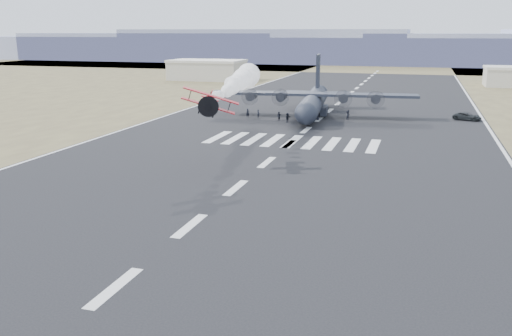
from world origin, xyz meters
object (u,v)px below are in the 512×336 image
at_px(aerobatic_biplane, 209,102).
at_px(crew_a, 258,114).
at_px(crew_d, 314,117).
at_px(crew_f, 288,118).
at_px(crew_e, 318,116).
at_px(crew_b, 348,115).
at_px(crew_c, 347,115).
at_px(transport_aircraft, 313,101).
at_px(support_vehicle, 467,116).
at_px(crew_h, 279,116).
at_px(crew_g, 248,113).
at_px(hangar_left, 207,70).

distance_m(aerobatic_biplane, crew_a, 39.56).
height_order(crew_d, crew_f, crew_d).
xyz_separation_m(aerobatic_biplane, crew_e, (5.82, 39.59, -7.20)).
height_order(crew_a, crew_b, crew_b).
bearing_deg(crew_c, transport_aircraft, -113.47).
bearing_deg(support_vehicle, crew_a, 120.52).
bearing_deg(crew_c, aerobatic_biplane, -14.71).
height_order(crew_f, crew_h, crew_f).
height_order(aerobatic_biplane, crew_e, aerobatic_biplane).
bearing_deg(aerobatic_biplane, crew_d, 71.26).
xyz_separation_m(transport_aircraft, crew_a, (-9.36, -6.07, -2.12)).
bearing_deg(support_vehicle, aerobatic_biplane, 163.02).
distance_m(crew_d, crew_g, 13.27).
bearing_deg(crew_e, crew_a, 75.56).
bearing_deg(crew_g, crew_d, -49.49).
bearing_deg(crew_f, hangar_left, 46.65).
xyz_separation_m(hangar_left, crew_d, (51.65, -76.72, -2.48)).
bearing_deg(crew_f, crew_d, -56.83).
bearing_deg(crew_g, crew_h, -57.09).
bearing_deg(crew_h, crew_b, 57.13).
bearing_deg(transport_aircraft, crew_h, -127.51).
xyz_separation_m(crew_g, crew_h, (6.64, -1.86, -0.03)).
bearing_deg(crew_a, transport_aircraft, -116.98).
height_order(transport_aircraft, crew_b, transport_aircraft).
bearing_deg(crew_g, hangar_left, 75.74).
height_order(hangar_left, crew_c, hangar_left).
height_order(hangar_left, crew_a, hangar_left).
xyz_separation_m(support_vehicle, crew_g, (-40.01, -8.81, 0.15)).
distance_m(crew_c, crew_h, 12.91).
height_order(crew_a, crew_c, crew_c).
relative_size(support_vehicle, crew_d, 2.72).
bearing_deg(aerobatic_biplane, crew_c, 64.97).
relative_size(transport_aircraft, support_vehicle, 7.77).
height_order(transport_aircraft, crew_c, transport_aircraft).
xyz_separation_m(crew_b, crew_d, (-5.65, -4.99, 0.04)).
xyz_separation_m(transport_aircraft, support_vehicle, (28.55, 2.71, -2.23)).
relative_size(crew_a, crew_f, 0.94).
xyz_separation_m(crew_b, crew_g, (-18.78, -3.14, -0.03)).
relative_size(transport_aircraft, crew_e, 25.38).
bearing_deg(crew_d, crew_a, -42.52).
xyz_separation_m(crew_a, crew_d, (11.04, -1.89, 0.12)).
bearing_deg(crew_g, transport_aircraft, -13.41).
height_order(hangar_left, aerobatic_biplane, aerobatic_biplane).
bearing_deg(aerobatic_biplane, crew_a, 87.99).
height_order(crew_b, crew_c, crew_b).
relative_size(crew_f, crew_h, 1.06).
distance_m(crew_b, crew_f, 12.01).
bearing_deg(crew_b, support_vehicle, -39.60).
relative_size(crew_b, crew_c, 1.08).
relative_size(hangar_left, crew_f, 14.17).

